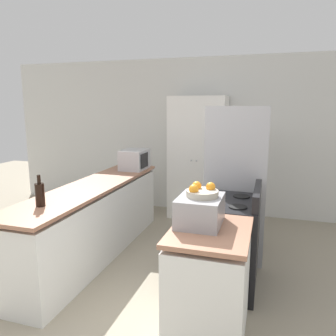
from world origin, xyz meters
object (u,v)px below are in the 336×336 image
Objects in this scene: fruit_bowl at (202,192)px; toaster_oven at (200,210)px; stove at (225,242)px; refrigerator at (237,181)px; wine_bottle at (40,194)px; pantry_cabinet at (198,158)px; microwave at (135,160)px.

toaster_oven is at bearing -119.39° from fruit_bowl.
stove is at bearing 80.69° from fruit_bowl.
wine_bottle is (-1.67, -1.51, 0.10)m from refrigerator.
stove is 3.51× the size of wine_bottle.
refrigerator is 6.06× the size of wine_bottle.
pantry_cabinet is at bearing 71.23° from wine_bottle.
toaster_oven is at bearing -99.79° from stove.
pantry_cabinet is 2.78m from fruit_bowl.
refrigerator is 1.60m from microwave.
stove is (0.73, -2.01, -0.53)m from pantry_cabinet.
wine_bottle reaches higher than microwave.
refrigerator is (0.02, 0.82, 0.45)m from stove.
refrigerator is 1.54m from toaster_oven.
wine_bottle is at bearing 179.79° from fruit_bowl.
pantry_cabinet reaches higher than refrigerator.
refrigerator is at bearing 42.22° from wine_bottle.
pantry_cabinet reaches higher than toaster_oven.
pantry_cabinet reaches higher than wine_bottle.
microwave is 2.41m from toaster_oven.
pantry_cabinet is 7.73× the size of fruit_bowl.
toaster_oven reaches higher than stove.
microwave is at bearing 125.31° from toaster_oven.
refrigerator is at bearing -15.62° from microwave.
refrigerator is (0.75, -1.19, -0.08)m from pantry_cabinet.
wine_bottle is 1.18× the size of fruit_bowl.
toaster_oven is (1.39, -1.97, -0.03)m from microwave.
stove is 2.47× the size of toaster_oven.
pantry_cabinet is 6.57× the size of wine_bottle.
refrigerator is 4.27× the size of toaster_oven.
toaster_oven is at bearing -77.52° from pantry_cabinet.
pantry_cabinet reaches higher than stove.
wine_bottle is (-1.64, -0.69, 0.55)m from stove.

